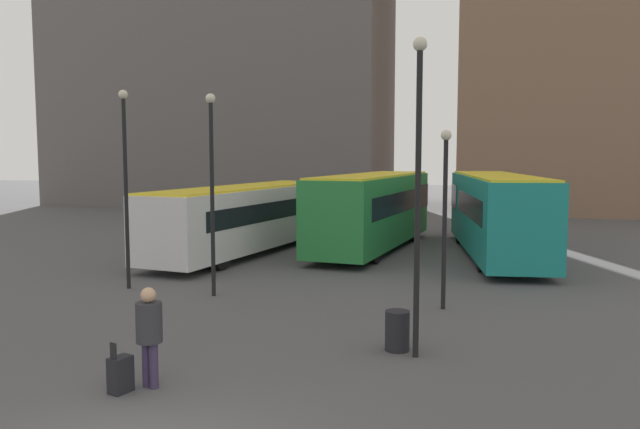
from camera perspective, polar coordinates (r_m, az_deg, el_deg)
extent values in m
cube|color=silver|center=(26.28, -6.83, -0.24)|extent=(4.39, 12.22, 2.45)
cube|color=black|center=(30.60, -2.28, 1.17)|extent=(2.90, 2.57, 0.93)
cube|color=black|center=(25.33, -8.05, 0.23)|extent=(3.74, 7.97, 0.73)
cube|color=yellow|center=(26.19, -6.86, 2.52)|extent=(4.15, 11.95, 0.08)
cylinder|color=black|center=(29.65, -3.25, -1.47)|extent=(2.59, 1.46, 1.09)
cylinder|color=black|center=(23.29, -11.34, -3.47)|extent=(2.59, 1.46, 1.09)
cube|color=#237A38|center=(27.20, 4.86, 0.46)|extent=(3.89, 11.20, 2.91)
cube|color=black|center=(31.51, 7.17, 1.78)|extent=(2.81, 2.32, 1.11)
cube|color=black|center=(26.23, 4.26, 1.07)|extent=(3.43, 7.29, 0.87)
cube|color=yellow|center=(27.11, 4.89, 3.60)|extent=(3.67, 10.96, 0.08)
cylinder|color=black|center=(30.59, 6.64, -1.29)|extent=(2.55, 1.38, 1.09)
cylinder|color=black|center=(24.12, 2.57, -3.07)|extent=(2.55, 1.38, 1.09)
cube|color=#19847F|center=(26.34, 15.81, 0.12)|extent=(3.95, 11.91, 2.97)
cube|color=black|center=(31.04, 14.41, 1.62)|extent=(2.75, 2.45, 1.13)
cube|color=black|center=(25.28, 16.21, 0.74)|extent=(3.44, 7.74, 0.89)
cube|color=yellow|center=(26.25, 15.89, 3.44)|extent=(3.73, 11.66, 0.08)
cylinder|color=black|center=(30.04, 14.64, -1.64)|extent=(2.47, 1.29, 0.99)
cylinder|color=black|center=(22.96, 17.18, -3.86)|extent=(2.47, 1.29, 0.99)
cylinder|color=#382D4C|center=(11.83, -15.57, -13.00)|extent=(0.20, 0.20, 0.82)
cylinder|color=#382D4C|center=(11.71, -14.96, -13.19)|extent=(0.20, 0.20, 0.82)
cylinder|color=#2D2D33|center=(11.55, -15.36, -9.48)|extent=(0.59, 0.59, 0.71)
sphere|color=tan|center=(11.44, -15.42, -7.10)|extent=(0.27, 0.27, 0.27)
cube|color=black|center=(11.70, -17.78, -13.76)|extent=(0.38, 0.45, 0.63)
cube|color=black|center=(11.48, -18.38, -11.75)|extent=(0.15, 0.07, 0.28)
cylinder|color=black|center=(12.61, 8.92, 0.74)|extent=(0.12, 0.12, 6.19)
sphere|color=beige|center=(12.75, 9.14, 15.12)|extent=(0.28, 0.28, 0.28)
cylinder|color=black|center=(18.31, -9.83, 1.32)|extent=(0.12, 0.12, 5.64)
sphere|color=beige|center=(18.33, -9.98, 10.42)|extent=(0.28, 0.28, 0.28)
cylinder|color=black|center=(16.83, 11.32, -0.93)|extent=(0.12, 0.12, 4.55)
sphere|color=beige|center=(16.74, 11.47, 7.12)|extent=(0.28, 0.28, 0.28)
cylinder|color=black|center=(19.95, -17.31, 1.79)|extent=(0.12, 0.12, 5.85)
sphere|color=beige|center=(19.99, -17.56, 10.43)|extent=(0.28, 0.28, 0.28)
cylinder|color=black|center=(13.46, 7.08, -10.50)|extent=(0.52, 0.52, 0.85)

